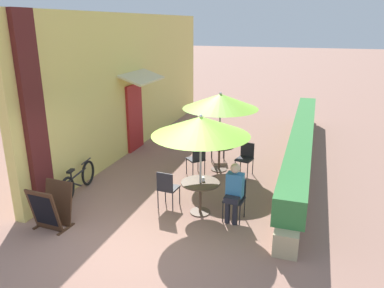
# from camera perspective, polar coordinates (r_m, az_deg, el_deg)

# --- Properties ---
(ground_plane) EXTENTS (120.00, 120.00, 0.00)m
(ground_plane) POSITION_cam_1_polar(r_m,az_deg,el_deg) (7.30, -9.24, -14.81)
(ground_plane) COLOR #936B5B
(cafe_facade_wall) EXTENTS (0.98, 11.19, 4.20)m
(cafe_facade_wall) POSITION_cam_1_polar(r_m,az_deg,el_deg) (12.31, -8.68, 9.22)
(cafe_facade_wall) COLOR #E0CC6B
(cafe_facade_wall) RESTS_ON ground_plane
(planter_hedge) EXTENTS (0.60, 10.19, 1.01)m
(planter_hedge) POSITION_cam_1_polar(r_m,az_deg,el_deg) (11.40, 16.29, -0.03)
(planter_hedge) COLOR tan
(planter_hedge) RESTS_ON ground_plane
(patio_table_near) EXTENTS (0.82, 0.82, 0.71)m
(patio_table_near) POSITION_cam_1_polar(r_m,az_deg,el_deg) (8.02, 1.28, -7.03)
(patio_table_near) COLOR brown
(patio_table_near) RESTS_ON ground_plane
(patio_umbrella_near) EXTENTS (2.02, 2.02, 2.19)m
(patio_umbrella_near) POSITION_cam_1_polar(r_m,az_deg,el_deg) (7.53, 1.35, 2.77)
(patio_umbrella_near) COLOR #B7B7BC
(patio_umbrella_near) RESTS_ON ground_plane
(cafe_chair_near_left) EXTENTS (0.43, 0.43, 0.87)m
(cafe_chair_near_left) POSITION_cam_1_polar(r_m,az_deg,el_deg) (8.25, -3.81, -6.46)
(cafe_chair_near_left) COLOR #232328
(cafe_chair_near_left) RESTS_ON ground_plane
(cafe_chair_near_right) EXTENTS (0.43, 0.43, 0.87)m
(cafe_chair_near_right) POSITION_cam_1_polar(r_m,az_deg,el_deg) (7.88, 6.62, -7.78)
(cafe_chair_near_right) COLOR #232328
(cafe_chair_near_right) RESTS_ON ground_plane
(seated_patron_near_right) EXTENTS (0.36, 0.42, 1.25)m
(seated_patron_near_right) POSITION_cam_1_polar(r_m,az_deg,el_deg) (7.71, 6.42, -6.98)
(seated_patron_near_right) COLOR #23232D
(seated_patron_near_right) RESTS_ON ground_plane
(coffee_cup_near) EXTENTS (0.07, 0.07, 0.09)m
(coffee_cup_near) POSITION_cam_1_polar(r_m,az_deg,el_deg) (8.00, 1.71, -5.35)
(coffee_cup_near) COLOR white
(coffee_cup_near) RESTS_ON patio_table_near
(patio_table_mid) EXTENTS (0.82, 0.82, 0.71)m
(patio_table_mid) POSITION_cam_1_polar(r_m,az_deg,el_deg) (10.35, 4.17, -1.18)
(patio_table_mid) COLOR brown
(patio_table_mid) RESTS_ON ground_plane
(patio_umbrella_mid) EXTENTS (2.02, 2.02, 2.19)m
(patio_umbrella_mid) POSITION_cam_1_polar(r_m,az_deg,el_deg) (9.98, 4.36, 6.52)
(patio_umbrella_mid) COLOR #B7B7BC
(patio_umbrella_mid) RESTS_ON ground_plane
(cafe_chair_mid_left) EXTENTS (0.48, 0.48, 0.87)m
(cafe_chair_mid_left) POSITION_cam_1_polar(r_m,az_deg,el_deg) (10.13, 8.16, -1.86)
(cafe_chair_mid_left) COLOR #232328
(cafe_chair_mid_left) RESTS_ON ground_plane
(cafe_chair_mid_right) EXTENTS (0.50, 0.50, 0.87)m
(cafe_chair_mid_right) POSITION_cam_1_polar(r_m,az_deg,el_deg) (11.07, 3.58, 0.02)
(cafe_chair_mid_right) COLOR #232328
(cafe_chair_mid_right) RESTS_ON ground_plane
(cafe_chair_mid_back) EXTENTS (0.57, 0.57, 0.87)m
(cafe_chair_mid_back) POSITION_cam_1_polar(r_m,az_deg,el_deg) (9.93, 0.76, -2.09)
(cafe_chair_mid_back) COLOR #232328
(cafe_chair_mid_back) RESTS_ON ground_plane
(bicycle_leaning) EXTENTS (0.27, 1.68, 0.72)m
(bicycle_leaning) POSITION_cam_1_polar(r_m,az_deg,el_deg) (9.38, -17.00, -5.36)
(bicycle_leaning) COLOR black
(bicycle_leaning) RESTS_ON ground_plane
(menu_board) EXTENTS (0.69, 0.67, 0.91)m
(menu_board) POSITION_cam_1_polar(r_m,az_deg,el_deg) (8.03, -20.64, -8.95)
(menu_board) COLOR #422819
(menu_board) RESTS_ON ground_plane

